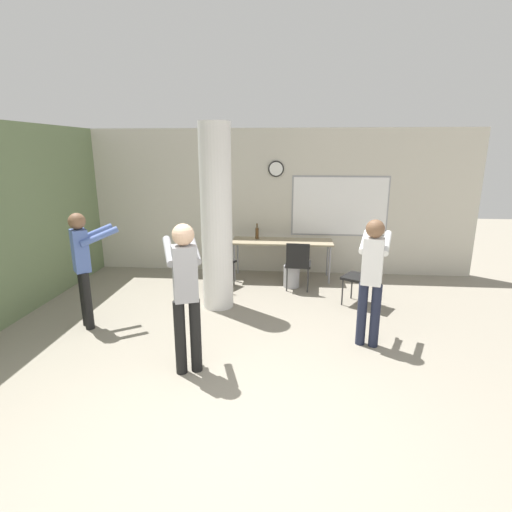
% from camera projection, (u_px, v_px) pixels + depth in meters
% --- Properties ---
extents(ground_plane, '(24.00, 24.00, 0.00)m').
position_uv_depth(ground_plane, '(227.00, 446.00, 3.36)').
color(ground_plane, gray).
extents(wall_left_accent, '(0.12, 7.00, 2.80)m').
position_uv_depth(wall_left_accent, '(11.00, 222.00, 5.71)').
color(wall_left_accent, '#6B7F56').
rests_on(wall_left_accent, ground_plane).
extents(wall_back, '(8.00, 0.15, 2.80)m').
position_uv_depth(wall_back, '(268.00, 202.00, 7.86)').
color(wall_back, beige).
rests_on(wall_back, ground_plane).
extents(support_pillar, '(0.47, 0.47, 2.80)m').
position_uv_depth(support_pillar, '(216.00, 219.00, 6.00)').
color(support_pillar, white).
rests_on(support_pillar, ground_plane).
extents(folding_table, '(1.89, 0.61, 0.74)m').
position_uv_depth(folding_table, '(282.00, 243.00, 7.54)').
color(folding_table, tan).
rests_on(folding_table, ground_plane).
extents(bottle_on_table, '(0.07, 0.07, 0.30)m').
position_uv_depth(bottle_on_table, '(257.00, 233.00, 7.66)').
color(bottle_on_table, '#4C3319').
rests_on(bottle_on_table, folding_table).
extents(waste_bin, '(0.29, 0.29, 0.39)m').
position_uv_depth(waste_bin, '(291.00, 276.00, 7.20)').
color(waste_bin, '#B2B2B7').
rests_on(waste_bin, ground_plane).
extents(chair_table_right, '(0.47, 0.47, 0.87)m').
position_uv_depth(chair_table_right, '(298.00, 262.00, 6.95)').
color(chair_table_right, black).
rests_on(chair_table_right, ground_plane).
extents(chair_mid_room, '(0.61, 0.61, 0.87)m').
position_uv_depth(chair_mid_room, '(363.00, 275.00, 6.25)').
color(chair_mid_room, black).
rests_on(chair_mid_room, ground_plane).
extents(chair_table_left, '(0.60, 0.60, 0.87)m').
position_uv_depth(chair_table_left, '(217.00, 260.00, 7.11)').
color(chair_table_left, black).
rests_on(chair_table_left, ground_plane).
extents(person_watching_back, '(0.63, 0.60, 1.61)m').
position_uv_depth(person_watching_back, '(84.00, 262.00, 5.38)').
color(person_watching_back, black).
rests_on(person_watching_back, ground_plane).
extents(person_playing_front, '(0.53, 0.68, 1.68)m').
position_uv_depth(person_playing_front, '(185.00, 287.00, 4.25)').
color(person_playing_front, black).
rests_on(person_playing_front, ground_plane).
extents(person_playing_side, '(0.48, 0.67, 1.62)m').
position_uv_depth(person_playing_side, '(372.00, 273.00, 4.87)').
color(person_playing_side, '#1E2338').
rests_on(person_playing_side, ground_plane).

